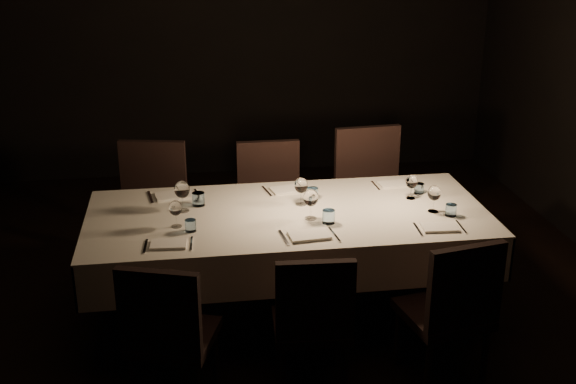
{
  "coord_description": "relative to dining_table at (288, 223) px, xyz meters",
  "views": [
    {
      "loc": [
        -0.61,
        -4.15,
        2.52
      ],
      "look_at": [
        0.0,
        0.0,
        0.9
      ],
      "focal_mm": 45.0,
      "sensor_mm": 36.0,
      "label": 1
    }
  ],
  "objects": [
    {
      "name": "room",
      "position": [
        0.0,
        0.0,
        0.81
      ],
      "size": [
        5.01,
        6.01,
        3.01
      ],
      "color": "black",
      "rests_on": "ground"
    },
    {
      "name": "dining_table",
      "position": [
        0.0,
        0.0,
        0.0
      ],
      "size": [
        2.52,
        1.12,
        0.76
      ],
      "color": "black",
      "rests_on": "ground"
    },
    {
      "name": "chair_near_left",
      "position": [
        -0.76,
        -0.85,
        -0.19
      ],
      "size": [
        0.54,
        0.54,
        0.89
      ],
      "rotation": [
        0.0,
        0.0,
        2.82
      ],
      "color": "black",
      "rests_on": "ground"
    },
    {
      "name": "place_setting_near_left",
      "position": [
        -0.69,
        -0.22,
        0.14
      ],
      "size": [
        0.3,
        0.39,
        0.17
      ],
      "rotation": [
        0.0,
        0.0,
        -0.06
      ],
      "color": "white",
      "rests_on": "dining_table"
    },
    {
      "name": "chair_near_center",
      "position": [
        0.02,
        -0.82,
        -0.2
      ],
      "size": [
        0.44,
        0.44,
        0.87
      ],
      "rotation": [
        0.0,
        0.0,
        3.08
      ],
      "color": "black",
      "rests_on": "ground"
    },
    {
      "name": "place_setting_near_center",
      "position": [
        0.13,
        -0.22,
        0.15
      ],
      "size": [
        0.36,
        0.41,
        0.19
      ],
      "rotation": [
        0.0,
        0.0,
        0.12
      ],
      "color": "white",
      "rests_on": "dining_table"
    },
    {
      "name": "chair_near_right",
      "position": [
        0.79,
        -0.85,
        -0.18
      ],
      "size": [
        0.51,
        0.51,
        0.92
      ],
      "rotation": [
        0.0,
        0.0,
        3.33
      ],
      "color": "black",
      "rests_on": "ground"
    },
    {
      "name": "place_setting_near_right",
      "position": [
        0.91,
        -0.22,
        0.14
      ],
      "size": [
        0.32,
        0.4,
        0.17
      ],
      "rotation": [
        0.0,
        0.0,
        -0.05
      ],
      "color": "white",
      "rests_on": "dining_table"
    },
    {
      "name": "chair_far_left",
      "position": [
        -0.89,
        0.76,
        -0.14
      ],
      "size": [
        0.57,
        0.57,
        1.0
      ],
      "rotation": [
        0.0,
        0.0,
        -0.2
      ],
      "color": "black",
      "rests_on": "ground"
    },
    {
      "name": "place_setting_far_left",
      "position": [
        -0.65,
        0.22,
        0.15
      ],
      "size": [
        0.38,
        0.42,
        0.2
      ],
      "rotation": [
        0.0,
        0.0,
        0.15
      ],
      "color": "white",
      "rests_on": "dining_table"
    },
    {
      "name": "chair_far_center",
      "position": [
        -0.02,
        0.76,
        -0.16
      ],
      "size": [
        0.47,
        0.47,
        0.97
      ],
      "rotation": [
        0.0,
        0.0,
        -0.01
      ],
      "color": "black",
      "rests_on": "ground"
    },
    {
      "name": "place_setting_far_center",
      "position": [
        0.11,
        0.22,
        0.15
      ],
      "size": [
        0.35,
        0.4,
        0.18
      ],
      "rotation": [
        0.0,
        0.0,
        0.2
      ],
      "color": "white",
      "rests_on": "dining_table"
    },
    {
      "name": "chair_far_right",
      "position": [
        0.74,
        0.75,
        -0.12
      ],
      "size": [
        0.54,
        0.54,
        1.04
      ],
      "rotation": [
        0.0,
        0.0,
        0.08
      ],
      "color": "black",
      "rests_on": "ground"
    },
    {
      "name": "place_setting_far_right",
      "position": [
        0.84,
        0.22,
        0.14
      ],
      "size": [
        0.3,
        0.39,
        0.16
      ],
      "rotation": [
        0.0,
        0.0,
        0.06
      ],
      "color": "white",
      "rests_on": "dining_table"
    }
  ]
}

